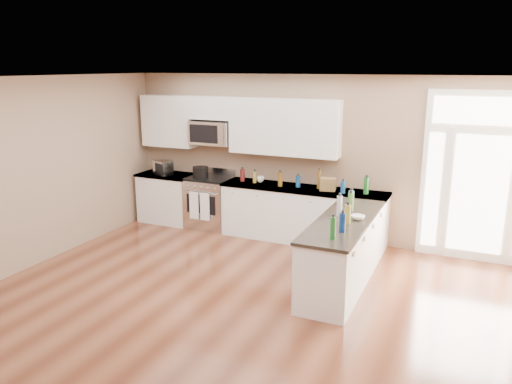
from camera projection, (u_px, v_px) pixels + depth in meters
ground at (203, 350)px, 5.31m from camera, size 8.00×8.00×0.00m
room_shell at (198, 195)px, 4.89m from camera, size 8.00×8.00×8.00m
back_cabinet_left at (169, 199)px, 9.60m from camera, size 1.10×0.66×0.94m
back_cabinet_right at (302, 216)px, 8.53m from camera, size 2.85×0.66×0.94m
peninsula_cabinet at (343, 254)px, 6.82m from camera, size 0.69×2.32×0.94m
upper_cabinet_left at (169, 121)px, 9.37m from camera, size 1.04×0.33×0.95m
upper_cabinet_right at (284, 127)px, 8.45m from camera, size 1.94×0.33×0.95m
upper_cabinet_short at (212, 108)px, 8.93m from camera, size 0.82×0.33×0.40m
microwave at (212, 133)px, 9.00m from camera, size 0.78×0.41×0.42m
entry_door at (480, 178)px, 7.48m from camera, size 1.70×0.10×2.60m
kitchen_range at (210, 202)px, 9.23m from camera, size 0.79×0.70×1.08m
stockpot at (201, 172)px, 9.07m from camera, size 0.30×0.30×0.22m
toaster_oven at (163, 168)px, 9.35m from camera, size 0.39×0.36×0.27m
cardboard_box at (328, 184)px, 8.20m from camera, size 0.28×0.23×0.21m
bowl_left at (158, 172)px, 9.53m from camera, size 0.23×0.23×0.04m
bowl_peninsula at (358, 217)px, 6.67m from camera, size 0.23×0.23×0.06m
cup_counter at (260, 179)px, 8.78m from camera, size 0.17×0.17×0.11m
counter_bottles at (321, 194)px, 7.53m from camera, size 2.41×2.41×0.31m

